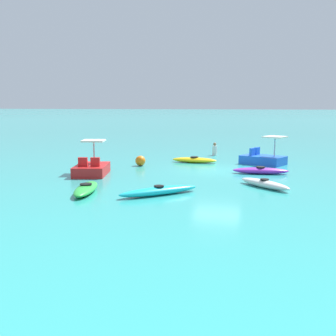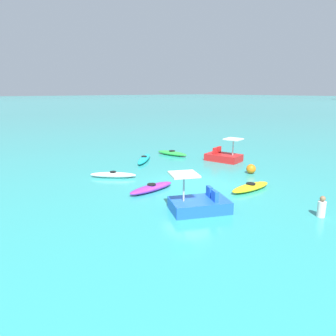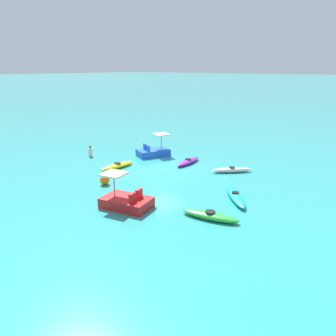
{
  "view_description": "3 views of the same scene",
  "coord_description": "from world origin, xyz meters",
  "px_view_note": "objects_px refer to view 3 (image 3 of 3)",
  "views": [
    {
      "loc": [
        -21.07,
        -2.55,
        3.45
      ],
      "look_at": [
        -2.76,
        2.03,
        0.47
      ],
      "focal_mm": 42.85,
      "sensor_mm": 36.0,
      "label": 1
    },
    {
      "loc": [
        11.55,
        -11.2,
        4.93
      ],
      "look_at": [
        -2.83,
        0.7,
        0.3
      ],
      "focal_mm": 33.44,
      "sensor_mm": 36.0,
      "label": 2
    },
    {
      "loc": [
        -14.26,
        16.31,
        6.7
      ],
      "look_at": [
        -1.79,
        1.44,
        0.77
      ],
      "focal_mm": 35.61,
      "sensor_mm": 36.0,
      "label": 3
    }
  ],
  "objects_px": {
    "buoy_orange": "(105,180)",
    "kayak_purple": "(188,161)",
    "kayak_yellow": "(117,166)",
    "pedal_boat_red": "(126,201)",
    "pedal_boat_blue": "(153,151)",
    "person_near_shore": "(90,152)",
    "kayak_green": "(210,215)",
    "kayak_white": "(232,170)",
    "kayak_cyan": "(235,196)"
  },
  "relations": [
    {
      "from": "kayak_purple",
      "to": "buoy_orange",
      "type": "height_order",
      "value": "buoy_orange"
    },
    {
      "from": "buoy_orange",
      "to": "person_near_shore",
      "type": "distance_m",
      "value": 6.84
    },
    {
      "from": "kayak_green",
      "to": "buoy_orange",
      "type": "distance_m",
      "value": 7.32
    },
    {
      "from": "pedal_boat_blue",
      "to": "kayak_yellow",
      "type": "bearing_deg",
      "value": 94.75
    },
    {
      "from": "person_near_shore",
      "to": "pedal_boat_red",
      "type": "bearing_deg",
      "value": 152.0
    },
    {
      "from": "kayak_green",
      "to": "buoy_orange",
      "type": "bearing_deg",
      "value": 0.84
    },
    {
      "from": "kayak_white",
      "to": "kayak_green",
      "type": "distance_m",
      "value": 7.39
    },
    {
      "from": "kayak_cyan",
      "to": "person_near_shore",
      "type": "xyz_separation_m",
      "value": [
        12.88,
        -0.47,
        0.22
      ]
    },
    {
      "from": "kayak_purple",
      "to": "buoy_orange",
      "type": "distance_m",
      "value": 6.82
    },
    {
      "from": "pedal_boat_blue",
      "to": "buoy_orange",
      "type": "bearing_deg",
      "value": 108.86
    },
    {
      "from": "kayak_white",
      "to": "pedal_boat_blue",
      "type": "relative_size",
      "value": 0.83
    },
    {
      "from": "kayak_purple",
      "to": "pedal_boat_blue",
      "type": "bearing_deg",
      "value": -1.37
    },
    {
      "from": "kayak_white",
      "to": "kayak_cyan",
      "type": "relative_size",
      "value": 0.82
    },
    {
      "from": "kayak_yellow",
      "to": "pedal_boat_blue",
      "type": "xyz_separation_m",
      "value": [
        0.34,
        -4.04,
        0.17
      ]
    },
    {
      "from": "kayak_white",
      "to": "person_near_shore",
      "type": "distance_m",
      "value": 11.0
    },
    {
      "from": "buoy_orange",
      "to": "pedal_boat_red",
      "type": "bearing_deg",
      "value": 156.88
    },
    {
      "from": "person_near_shore",
      "to": "kayak_green",
      "type": "bearing_deg",
      "value": 165.65
    },
    {
      "from": "kayak_cyan",
      "to": "pedal_boat_red",
      "type": "distance_m",
      "value": 5.74
    },
    {
      "from": "kayak_yellow",
      "to": "pedal_boat_red",
      "type": "distance_m",
      "value": 6.85
    },
    {
      "from": "kayak_white",
      "to": "pedal_boat_red",
      "type": "bearing_deg",
      "value": 82.18
    },
    {
      "from": "kayak_cyan",
      "to": "kayak_purple",
      "type": "relative_size",
      "value": 1.01
    },
    {
      "from": "kayak_yellow",
      "to": "buoy_orange",
      "type": "bearing_deg",
      "value": 125.68
    },
    {
      "from": "kayak_yellow",
      "to": "kayak_green",
      "type": "bearing_deg",
      "value": 164.03
    },
    {
      "from": "kayak_cyan",
      "to": "buoy_orange",
      "type": "bearing_deg",
      "value": 23.36
    },
    {
      "from": "pedal_boat_blue",
      "to": "pedal_boat_red",
      "type": "relative_size",
      "value": 1.05
    },
    {
      "from": "pedal_boat_blue",
      "to": "kayak_green",
      "type": "bearing_deg",
      "value": 145.19
    },
    {
      "from": "kayak_yellow",
      "to": "buoy_orange",
      "type": "height_order",
      "value": "buoy_orange"
    },
    {
      "from": "kayak_green",
      "to": "buoy_orange",
      "type": "xyz_separation_m",
      "value": [
        7.32,
        0.11,
        0.13
      ]
    },
    {
      "from": "kayak_white",
      "to": "pedal_boat_blue",
      "type": "height_order",
      "value": "pedal_boat_blue"
    },
    {
      "from": "kayak_yellow",
      "to": "pedal_boat_red",
      "type": "xyz_separation_m",
      "value": [
        -5.39,
        4.22,
        0.17
      ]
    },
    {
      "from": "buoy_orange",
      "to": "kayak_purple",
      "type": "bearing_deg",
      "value": -99.4
    },
    {
      "from": "kayak_green",
      "to": "person_near_shore",
      "type": "bearing_deg",
      "value": -14.35
    },
    {
      "from": "kayak_green",
      "to": "kayak_white",
      "type": "bearing_deg",
      "value": -67.99
    },
    {
      "from": "kayak_cyan",
      "to": "pedal_boat_blue",
      "type": "xyz_separation_m",
      "value": [
        9.32,
        -3.79,
        0.17
      ]
    },
    {
      "from": "kayak_green",
      "to": "kayak_cyan",
      "type": "bearing_deg",
      "value": -83.57
    },
    {
      "from": "pedal_boat_blue",
      "to": "pedal_boat_red",
      "type": "bearing_deg",
      "value": 124.7
    },
    {
      "from": "kayak_purple",
      "to": "person_near_shore",
      "type": "xyz_separation_m",
      "value": [
        7.0,
        3.24,
        0.22
      ]
    },
    {
      "from": "pedal_boat_blue",
      "to": "buoy_orange",
      "type": "relative_size",
      "value": 4.87
    },
    {
      "from": "kayak_purple",
      "to": "pedal_boat_red",
      "type": "distance_m",
      "value": 8.49
    },
    {
      "from": "kayak_white",
      "to": "buoy_orange",
      "type": "relative_size",
      "value": 4.07
    },
    {
      "from": "kayak_yellow",
      "to": "pedal_boat_red",
      "type": "height_order",
      "value": "pedal_boat_red"
    },
    {
      "from": "buoy_orange",
      "to": "person_near_shore",
      "type": "bearing_deg",
      "value": -30.64
    },
    {
      "from": "pedal_boat_blue",
      "to": "person_near_shore",
      "type": "xyz_separation_m",
      "value": [
        3.56,
        3.33,
        0.05
      ]
    },
    {
      "from": "kayak_white",
      "to": "kayak_purple",
      "type": "height_order",
      "value": "same"
    },
    {
      "from": "kayak_cyan",
      "to": "kayak_yellow",
      "type": "bearing_deg",
      "value": 1.57
    },
    {
      "from": "kayak_cyan",
      "to": "kayak_green",
      "type": "xyz_separation_m",
      "value": [
        -0.33,
        2.91,
        0.0
      ]
    },
    {
      "from": "kayak_yellow",
      "to": "kayak_white",
      "type": "distance_m",
      "value": 7.77
    },
    {
      "from": "kayak_yellow",
      "to": "pedal_boat_blue",
      "type": "bearing_deg",
      "value": -85.25
    },
    {
      "from": "pedal_boat_blue",
      "to": "pedal_boat_red",
      "type": "distance_m",
      "value": 10.05
    },
    {
      "from": "kayak_white",
      "to": "buoy_orange",
      "type": "bearing_deg",
      "value": 56.84
    }
  ]
}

